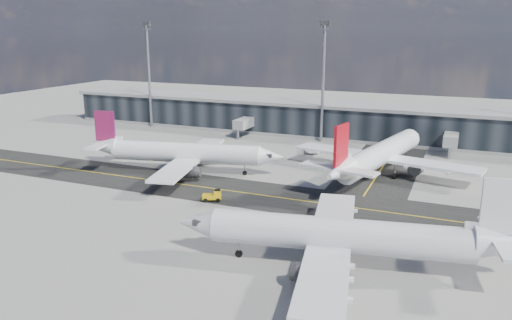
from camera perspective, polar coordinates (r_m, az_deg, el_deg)
The scene contains 9 objects.
ground at distance 81.44m, azimuth -1.77°, elevation -4.69°, with size 300.00×300.00×0.00m, color gray.
taxiway_lanes at distance 89.48m, azimuth 3.38°, elevation -2.89°, with size 180.00×63.00×0.03m.
terminal_concourse at distance 130.76m, azimuth 8.35°, elevation 4.48°, with size 152.00×19.80×8.80m.
floodlight_masts at distance 122.57m, azimuth 7.69°, elevation 9.26°, with size 102.50×0.70×28.90m.
airliner_af at distance 97.64m, azimuth -8.35°, elevation 0.81°, with size 38.82×33.32×11.56m.
airliner_redtail at distance 96.90m, azimuth 14.04°, elevation 0.62°, with size 36.34×42.34×12.61m.
airliner_near at distance 59.19m, azimuth 10.04°, elevation -8.55°, with size 40.02×34.31×11.89m.
baggage_tug at distance 81.29m, azimuth -4.86°, elevation -4.06°, with size 3.37×2.57×1.91m.
service_van at distance 113.24m, azimuth 6.46°, elevation 1.27°, with size 2.80×6.06×1.69m, color white.
Camera 1 is at (32.19, -69.70, 27.17)m, focal length 35.00 mm.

